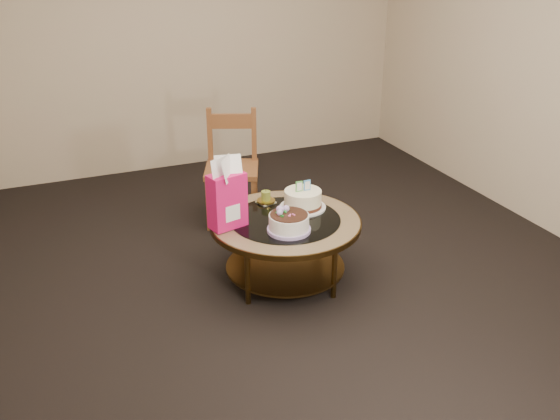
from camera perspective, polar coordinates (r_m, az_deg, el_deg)
name	(u,v)px	position (r m, az deg, el deg)	size (l,w,h in m)	color
ground	(285,278)	(4.39, 0.47, -6.23)	(5.00, 5.00, 0.00)	black
room_walls	(286,55)	(3.83, 0.55, 13.99)	(4.52, 5.02, 2.61)	#C0B091
coffee_table	(285,230)	(4.20, 0.49, -1.80)	(1.02, 1.02, 0.46)	#513817
decorated_cake	(289,223)	(3.98, 0.80, -1.24)	(0.28, 0.28, 0.16)	#B397D6
cream_cake	(303,200)	(4.31, 2.10, 0.96)	(0.32, 0.32, 0.20)	white
gift_bag	(227,193)	(3.99, -4.88, 1.53)	(0.26, 0.21, 0.47)	#ED1664
pillar_candle	(266,199)	(4.40, -1.30, 1.04)	(0.14, 0.14, 0.10)	#F0C863
dining_chair	(232,167)	(5.08, -4.42, 3.97)	(0.55, 0.55, 0.91)	brown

